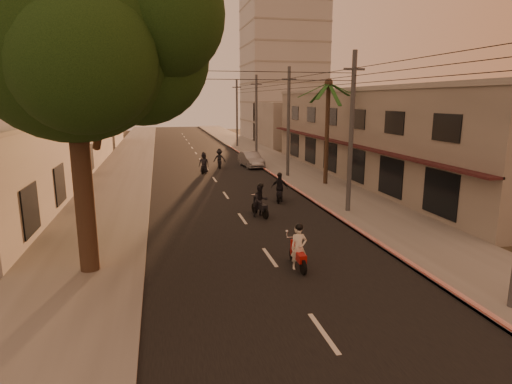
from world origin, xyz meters
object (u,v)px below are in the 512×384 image
Objects in this scene: scooter_mid_a at (260,201)px; scooter_far_b at (219,159)px; scooter_mid_b at (279,188)px; broadleaf_tree at (83,37)px; scooter_red at (298,249)px; scooter_far_a at (204,164)px; palm_tree at (328,89)px; parked_car at (251,160)px.

scooter_far_b is (0.14, 17.62, -0.01)m from scooter_mid_a.
scooter_mid_b is (2.00, 3.21, -0.01)m from scooter_mid_a.
broadleaf_tree is 10.76m from scooter_red.
broadleaf_tree reaches higher than scooter_far_a.
palm_tree is 4.34× the size of scooter_mid_b.
scooter_mid_a is (-6.91, -7.71, -6.28)m from palm_tree.
scooter_mid_a is 1.02× the size of scooter_mid_b.
scooter_far_a is at bearing 126.18° from scooter_mid_b.
broadleaf_tree is at bearing -103.82° from scooter_far_b.
scooter_mid_b reaches higher than scooter_red.
parked_car is (4.80, 2.62, -0.15)m from scooter_far_a.
broadleaf_tree reaches higher than scooter_red.
scooter_red is at bearing -103.24° from parked_car.
scooter_mid_b is 14.45m from parked_car.
broadleaf_tree is 1.48× the size of palm_tree.
broadleaf_tree is at bearing -91.67° from scooter_far_a.
scooter_far_b is at bearing 124.34° from palm_tree.
parked_car is (10.90, 23.76, -7.75)m from broadleaf_tree.
scooter_mid_b is at bearing -78.23° from scooter_far_b.
scooter_mid_a is 1.00× the size of scooter_far_b.
parked_car is at bearing 66.40° from scooter_mid_a.
scooter_far_a is (-1.28, 22.67, 0.07)m from scooter_red.
scooter_red is 0.99× the size of scooter_mid_b.
parked_car is at bearing 81.81° from scooter_red.
broadleaf_tree is at bearing -136.52° from palm_tree.
broadleaf_tree is 23.28m from scooter_far_a.
palm_tree reaches higher than scooter_red.
scooter_far_a is at bearing 82.80° from scooter_mid_a.
palm_tree is at bearing -26.14° from scooter_far_a.
scooter_far_b is at bearing 71.74° from broadleaf_tree.
scooter_far_a is (-3.60, 11.79, 0.01)m from scooter_mid_b.
broadleaf_tree is at bearing 168.03° from scooter_red.
broadleaf_tree reaches higher than parked_car.
palm_tree is 13.55m from scooter_far_b.
broadleaf_tree is 12.44m from scooter_mid_a.
parked_car is at bearing 4.35° from scooter_far_b.
scooter_mid_b is at bearing -137.53° from palm_tree.
scooter_red is 11.13m from scooter_mid_b.
broadleaf_tree is 2.68× the size of parked_car.
scooter_red is at bearing -11.70° from broadleaf_tree.
scooter_red is 0.41× the size of parked_car.
broadleaf_tree reaches higher than scooter_mid_a.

